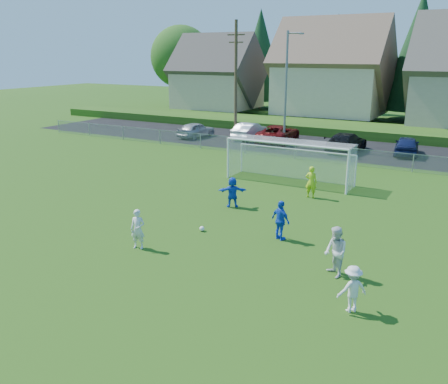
{
  "coord_description": "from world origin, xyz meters",
  "views": [
    {
      "loc": [
        9.9,
        -9.66,
        7.37
      ],
      "look_at": [
        0.0,
        8.0,
        1.4
      ],
      "focal_mm": 38.0,
      "sensor_mm": 36.0,
      "label": 1
    }
  ],
  "objects": [
    {
      "name": "ground",
      "position": [
        0.0,
        0.0,
        0.0
      ],
      "size": [
        160.0,
        160.0,
        0.0
      ],
      "primitive_type": "plane",
      "color": "#193D0C",
      "rests_on": "ground"
    },
    {
      "name": "asphalt_lot",
      "position": [
        0.0,
        27.5,
        0.01
      ],
      "size": [
        60.0,
        60.0,
        0.0
      ],
      "primitive_type": "plane",
      "color": "black",
      "rests_on": "ground"
    },
    {
      "name": "grass_embankment",
      "position": [
        0.0,
        35.0,
        0.4
      ],
      "size": [
        70.0,
        6.0,
        0.8
      ],
      "primitive_type": "cube",
      "color": "#1E420F",
      "rests_on": "ground"
    },
    {
      "name": "soccer_ball",
      "position": [
        -0.24,
        6.49,
        0.11
      ],
      "size": [
        0.22,
        0.22,
        0.22
      ],
      "primitive_type": "sphere",
      "color": "white",
      "rests_on": "ground"
    },
    {
      "name": "player_white_a",
      "position": [
        -1.44,
        3.72,
        0.79
      ],
      "size": [
        0.66,
        0.52,
        1.58
      ],
      "primitive_type": "imported",
      "rotation": [
        0.0,
        0.0,
        0.28
      ],
      "color": "silver",
      "rests_on": "ground"
    },
    {
      "name": "player_white_b",
      "position": [
        5.96,
        5.1,
        0.88
      ],
      "size": [
        1.08,
        1.08,
        1.77
      ],
      "primitive_type": "imported",
      "rotation": [
        0.0,
        0.0,
        -0.81
      ],
      "color": "silver",
      "rests_on": "ground"
    },
    {
      "name": "player_white_c",
      "position": [
        7.07,
        3.08,
        0.72
      ],
      "size": [
        1.04,
        1.03,
        1.45
      ],
      "primitive_type": "imported",
      "rotation": [
        0.0,
        0.0,
        3.91
      ],
      "color": "silver",
      "rests_on": "ground"
    },
    {
      "name": "player_blue_a",
      "position": [
        3.06,
        7.25,
        0.83
      ],
      "size": [
        1.05,
        0.77,
        1.66
      ],
      "primitive_type": "imported",
      "rotation": [
        0.0,
        0.0,
        2.71
      ],
      "color": "blue",
      "rests_on": "ground"
    },
    {
      "name": "player_blue_b",
      "position": [
        -0.7,
        10.1,
        0.76
      ],
      "size": [
        1.43,
        1.1,
        1.51
      ],
      "primitive_type": "imported",
      "rotation": [
        0.0,
        0.0,
        3.68
      ],
      "color": "blue",
      "rests_on": "ground"
    },
    {
      "name": "goalkeeper",
      "position": [
        2.17,
        13.5,
        0.85
      ],
      "size": [
        0.63,
        0.43,
        1.7
      ],
      "primitive_type": "imported",
      "rotation": [
        0.0,
        0.0,
        3.18
      ],
      "color": "#AED819",
      "rests_on": "ground"
    },
    {
      "name": "car_a",
      "position": [
        -13.17,
        26.27,
        0.68
      ],
      "size": [
        2.12,
        4.17,
        1.36
      ],
      "primitive_type": "imported",
      "rotation": [
        0.0,
        0.0,
        3.01
      ],
      "color": "#979B9E",
      "rests_on": "ground"
    },
    {
      "name": "car_b",
      "position": [
        -8.48,
        27.76,
        0.73
      ],
      "size": [
        1.58,
        4.45,
        1.46
      ],
      "primitive_type": "imported",
      "rotation": [
        0.0,
        0.0,
        3.15
      ],
      "color": "white",
      "rests_on": "ground"
    },
    {
      "name": "car_c",
      "position": [
        -5.6,
        27.39,
        0.77
      ],
      "size": [
        2.94,
        5.69,
        1.53
      ],
      "primitive_type": "imported",
      "rotation": [
        0.0,
        0.0,
        3.22
      ],
      "color": "#5B0A0A",
      "rests_on": "ground"
    },
    {
      "name": "car_d",
      "position": [
        0.44,
        26.54,
        0.73
      ],
      "size": [
        2.39,
        5.16,
        1.46
      ],
      "primitive_type": "imported",
      "rotation": [
        0.0,
        0.0,
        3.07
      ],
      "color": "black",
      "rests_on": "ground"
    },
    {
      "name": "car_e",
      "position": [
        4.75,
        27.47,
        0.71
      ],
      "size": [
        2.19,
        4.33,
        1.41
      ],
      "primitive_type": "imported",
      "rotation": [
        0.0,
        0.0,
        3.27
      ],
      "color": "#131C44",
      "rests_on": "ground"
    },
    {
      "name": "soccer_goal",
      "position": [
        0.0,
        16.05,
        1.63
      ],
      "size": [
        7.42,
        1.9,
        2.5
      ],
      "color": "white",
      "rests_on": "ground"
    },
    {
      "name": "chainlink_fence",
      "position": [
        0.0,
        22.0,
        0.63
      ],
      "size": [
        52.06,
        0.06,
        1.2
      ],
      "color": "gray",
      "rests_on": "ground"
    },
    {
      "name": "streetlight",
      "position": [
        -4.45,
        26.0,
        4.84
      ],
      "size": [
        1.38,
        0.18,
        9.0
      ],
      "color": "slate",
      "rests_on": "ground"
    },
    {
      "name": "utility_pole",
      "position": [
        -9.5,
        27.0,
        5.15
      ],
      "size": [
        1.6,
        0.26,
        10.0
      ],
      "color": "#473321",
      "rests_on": "ground"
    },
    {
      "name": "houses_row",
      "position": [
        1.97,
        42.46,
        7.33
      ],
      "size": [
        53.9,
        11.45,
        13.27
      ],
      "color": "tan",
      "rests_on": "ground"
    },
    {
      "name": "tree_row",
      "position": [
        1.04,
        48.74,
        6.91
      ],
      "size": [
        65.98,
        12.36,
        13.8
      ],
      "color": "#382616",
      "rests_on": "ground"
    }
  ]
}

